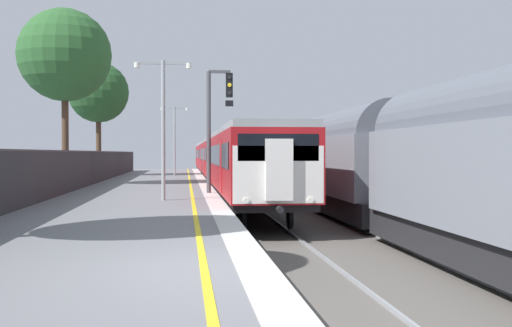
{
  "coord_description": "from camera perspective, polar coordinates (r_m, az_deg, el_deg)",
  "views": [
    {
      "loc": [
        -0.62,
        -8.89,
        1.66
      ],
      "look_at": [
        1.37,
        8.36,
        1.36
      ],
      "focal_mm": 43.21,
      "sensor_mm": 36.0,
      "label": 1
    }
  ],
  "objects": [
    {
      "name": "signal_gantry",
      "position": [
        25.48,
        -3.79,
        4.37
      ],
      "size": [
        1.1,
        0.24,
        5.06
      ],
      "color": "#47474C",
      "rests_on": "ground"
    },
    {
      "name": "freight_train_adjacent_track",
      "position": [
        19.71,
        13.35,
        0.2
      ],
      "size": [
        2.6,
        29.47,
        4.4
      ],
      "color": "#232326",
      "rests_on": "ground"
    },
    {
      "name": "platform_lamp_far",
      "position": [
        44.84,
        -7.55,
        2.69
      ],
      "size": [
        2.0,
        0.2,
        5.01
      ],
      "color": "#93999E",
      "rests_on": "ground"
    },
    {
      "name": "background_tree_centre",
      "position": [
        46.22,
        -14.37,
        6.26
      ],
      "size": [
        4.36,
        4.36,
        8.23
      ],
      "color": "#473323",
      "rests_on": "ground"
    },
    {
      "name": "background_tree_left",
      "position": [
        33.58,
        -17.29,
        9.26
      ],
      "size": [
        4.75,
        4.75,
        9.06
      ],
      "color": "#473323",
      "rests_on": "ground"
    },
    {
      "name": "platform_lamp_mid",
      "position": [
        21.79,
        -8.58,
        4.33
      ],
      "size": [
        2.0,
        0.2,
        4.89
      ],
      "color": "#93999E",
      "rests_on": "ground"
    },
    {
      "name": "commuter_train_at_platform",
      "position": [
        47.46,
        -3.3,
        0.51
      ],
      "size": [
        2.83,
        59.7,
        3.81
      ],
      "color": "maroon",
      "rests_on": "ground"
    },
    {
      "name": "ground",
      "position": [
        9.74,
        13.49,
        -12.5
      ],
      "size": [
        17.4,
        110.0,
        1.21
      ],
      "color": "slate"
    }
  ]
}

